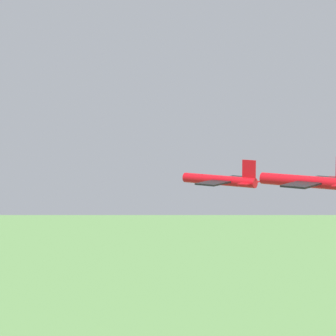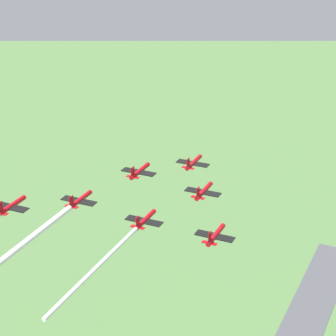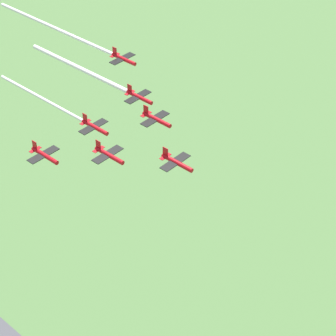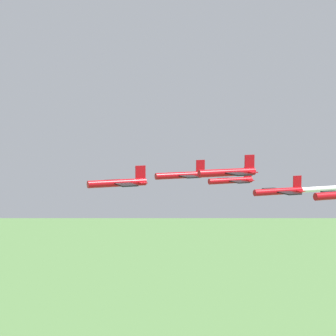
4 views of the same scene
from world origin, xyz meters
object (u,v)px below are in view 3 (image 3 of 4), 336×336
at_px(jet_3, 139,97).
at_px(jet_5, 44,155).
at_px(jet_1, 156,119).
at_px(jet_4, 94,127).
at_px(jet_2, 108,155).
at_px(jet_0, 176,162).
at_px(jet_6, 123,59).

height_order(jet_3, jet_5, jet_3).
distance_m(jet_1, jet_4, 16.09).
relative_size(jet_3, jet_4, 1.00).
bearing_deg(jet_2, jet_0, 120.47).
distance_m(jet_3, jet_5, 31.48).
distance_m(jet_3, jet_4, 15.79).
bearing_deg(jet_2, jet_6, -139.64).
bearing_deg(jet_4, jet_5, 0.00).
bearing_deg(jet_1, jet_6, -120.47).
height_order(jet_1, jet_5, jet_1).
bearing_deg(jet_3, jet_6, -120.47).
distance_m(jet_3, jet_6, 15.82).
relative_size(jet_0, jet_3, 1.00).
bearing_deg(jet_0, jet_6, -120.47).
distance_m(jet_1, jet_3, 15.77).
height_order(jet_2, jet_6, jet_6).
relative_size(jet_1, jet_2, 1.00).
height_order(jet_2, jet_3, jet_2).
bearing_deg(jet_5, jet_6, -161.22).
bearing_deg(jet_4, jet_3, 180.00).
bearing_deg(jet_6, jet_2, 40.36).
bearing_deg(jet_0, jet_4, -90.00).
height_order(jet_3, jet_6, jet_6).
relative_size(jet_2, jet_4, 1.00).
bearing_deg(jet_1, jet_4, -59.53).
xyz_separation_m(jet_0, jet_4, (-25.75, 7.18, -2.59)).
bearing_deg(jet_3, jet_1, 59.53).
bearing_deg(jet_0, jet_2, -59.53).
xyz_separation_m(jet_0, jet_5, (-29.97, -7.96, -2.55)).
distance_m(jet_0, jet_3, 31.03).
bearing_deg(jet_4, jet_1, 120.47).
distance_m(jet_2, jet_4, 15.68).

